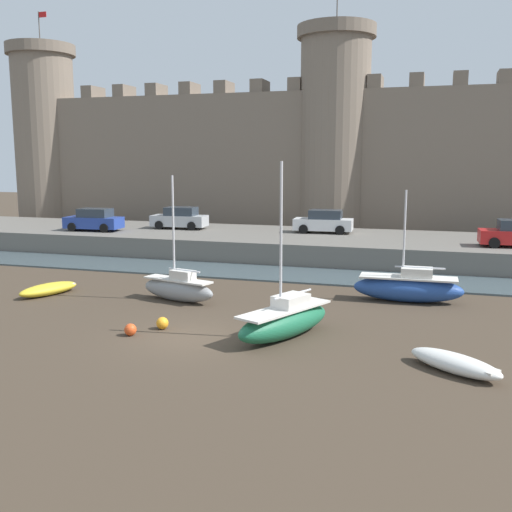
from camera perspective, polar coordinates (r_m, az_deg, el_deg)
ground_plane at (r=22.71m, az=-6.28°, el=-7.77°), size 160.00×160.00×0.00m
water_channel at (r=34.63m, az=2.21°, el=-1.69°), size 80.00×4.50×0.10m
quay_road at (r=41.48m, az=4.78°, el=1.04°), size 68.86×10.00×1.43m
castle at (r=51.61m, az=7.46°, el=10.09°), size 63.33×6.46×20.35m
rowboat_near_channel_right at (r=20.02m, az=18.41°, el=-9.62°), size 3.24×2.71×0.59m
rowboat_foreground_centre at (r=31.14m, az=-19.14°, el=-2.97°), size 2.05×3.34×0.58m
sailboat_near_channel_left at (r=22.49m, az=2.77°, el=-6.13°), size 3.27×4.99×6.55m
sailboat_midflat_left at (r=28.85m, az=14.31°, el=-2.91°), size 5.05×1.54×5.21m
sailboat_midflat_centre at (r=28.35m, az=-7.41°, el=-3.02°), size 4.14×2.03×5.87m
mooring_buoy_near_shore at (r=23.29m, az=-11.87°, el=-6.88°), size 0.46×0.46×0.46m
mooring_buoy_off_centre at (r=23.92m, az=-8.91°, el=-6.34°), size 0.48×0.48×0.48m
car_quay_east at (r=42.57m, az=6.48°, el=3.25°), size 4.19×2.05×1.62m
car_quay_west at (r=45.18m, az=-7.27°, el=3.58°), size 4.19×2.05×1.62m
car_quay_centre_west at (r=45.11m, az=-15.17°, el=3.32°), size 4.19×2.05×1.62m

